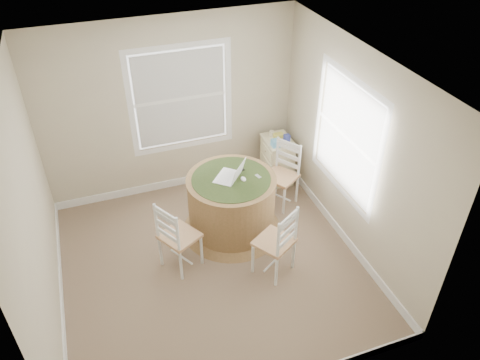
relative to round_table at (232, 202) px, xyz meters
name	(u,v)px	position (x,y,z in m)	size (l,w,h in m)	color
room	(217,170)	(-0.30, -0.40, 0.84)	(3.64, 3.64, 2.64)	#806751
round_table	(232,202)	(0.00, 0.00, 0.00)	(1.34, 1.34, 0.84)	olive
chair_left	(179,236)	(-0.81, -0.42, 0.02)	(0.42, 0.40, 0.95)	white
chair_near	(274,241)	(0.23, -0.90, 0.02)	(0.42, 0.40, 0.95)	white
chair_right	(281,176)	(0.84, 0.30, 0.02)	(0.42, 0.40, 0.95)	white
laptop	(230,176)	(-0.01, 0.02, 0.42)	(0.48, 0.48, 0.25)	white
mouse	(243,179)	(0.14, -0.07, 0.39)	(0.07, 0.11, 0.04)	white
phone	(258,176)	(0.34, -0.07, 0.38)	(0.04, 0.09, 0.02)	#B7BABF
keys	(242,170)	(0.19, 0.13, 0.39)	(0.06, 0.05, 0.03)	black
corner_chest	(277,160)	(1.03, 0.86, -0.10)	(0.41, 0.55, 0.71)	beige
tissue_box	(276,143)	(0.94, 0.73, 0.31)	(0.12, 0.12, 0.10)	#5DA7D5
box_yellow	(278,136)	(1.06, 0.93, 0.29)	(0.15, 0.10, 0.06)	#E3D850
box_blue	(286,138)	(1.12, 0.77, 0.32)	(0.08, 0.08, 0.12)	#303B92
cup_cream	(272,134)	(0.99, 0.99, 0.31)	(0.07, 0.07, 0.09)	beige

